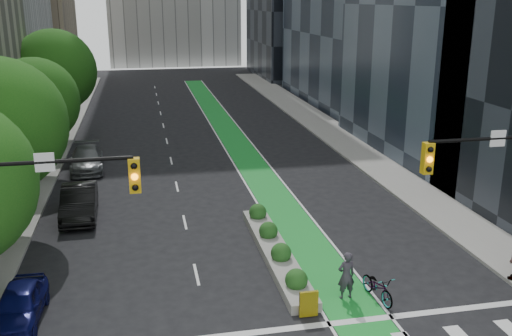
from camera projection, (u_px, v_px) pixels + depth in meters
name	position (u px, v px, depth m)	size (l,w,h in m)	color
sidewalk_left	(38.00, 163.00, 40.25)	(3.60, 90.00, 0.15)	gray
sidewalk_right	(354.00, 146.00, 44.77)	(3.60, 90.00, 0.15)	gray
bike_lane_paint	(233.00, 138.00, 47.80)	(2.20, 70.00, 0.01)	#1A9330
tree_midfar	(35.00, 102.00, 36.19)	(5.60, 5.60, 7.76)	black
tree_far	(55.00, 71.00, 45.36)	(6.60, 6.60, 9.00)	black
median_planter	(275.00, 249.00, 25.79)	(1.20, 10.26, 1.10)	gray
bicycle	(378.00, 287.00, 22.08)	(0.72, 2.07, 1.09)	gray
cyclist	(346.00, 275.00, 22.04)	(0.71, 0.47, 1.96)	#35303A
parked_car_left_near	(19.00, 305.00, 20.55)	(1.58, 3.92, 1.33)	#0D1050
parked_car_left_mid	(79.00, 202.00, 30.38)	(1.77, 5.09, 1.68)	black
parked_car_left_far	(87.00, 159.00, 38.76)	(2.12, 5.23, 1.52)	#5C5F62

